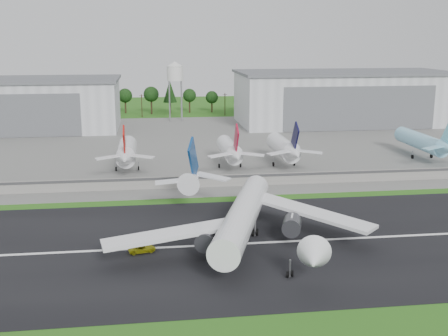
{
  "coord_description": "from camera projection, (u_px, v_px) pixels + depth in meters",
  "views": [
    {
      "loc": [
        -18.23,
        -96.46,
        41.33
      ],
      "look_at": [
        0.06,
        40.0,
        9.0
      ],
      "focal_mm": 45.0,
      "sensor_mm": 36.0,
      "label": 1
    }
  ],
  "objects": [
    {
      "name": "parked_jet_skyblue",
      "position": [
        425.0,
        142.0,
        191.9
      ],
      "size": [
        7.36,
        37.29,
        16.6
      ],
      "color": "#88CDEB",
      "rests_on": "ground"
    },
    {
      "name": "parked_jet_navy",
      "position": [
        285.0,
        148.0,
        180.55
      ],
      "size": [
        7.36,
        31.29,
        16.76
      ],
      "color": "white",
      "rests_on": "ground"
    },
    {
      "name": "apron",
      "position": [
        197.0,
        144.0,
        220.65
      ],
      "size": [
        320.0,
        150.0,
        0.1
      ],
      "primitive_type": "cube",
      "color": "slate",
      "rests_on": "ground"
    },
    {
      "name": "parked_jet_red_a",
      "position": [
        127.0,
        152.0,
        174.02
      ],
      "size": [
        7.36,
        31.29,
        16.77
      ],
      "color": "silver",
      "rests_on": "ground"
    },
    {
      "name": "water_tower",
      "position": [
        175.0,
        71.0,
        277.12
      ],
      "size": [
        8.4,
        8.4,
        29.4
      ],
      "color": "#99999E",
      "rests_on": "ground"
    },
    {
      "name": "treeline",
      "position": [
        182.0,
        113.0,
        312.33
      ],
      "size": [
        320.0,
        16.0,
        22.0
      ],
      "primitive_type": null,
      "color": "black",
      "rests_on": "ground"
    },
    {
      "name": "hangar_west",
      "position": [
        10.0,
        105.0,
        251.0
      ],
      "size": [
        97.0,
        44.0,
        23.2
      ],
      "color": "silver",
      "rests_on": "ground"
    },
    {
      "name": "blast_fence",
      "position": [
        217.0,
        181.0,
        157.52
      ],
      "size": [
        240.0,
        0.61,
        3.5
      ],
      "color": "gray",
      "rests_on": "ground"
    },
    {
      "name": "hangar_east",
      "position": [
        343.0,
        97.0,
        270.82
      ],
      "size": [
        102.0,
        47.0,
        25.2
      ],
      "color": "silver",
      "rests_on": "ground"
    },
    {
      "name": "runway_centerline",
      "position": [
        243.0,
        244.0,
        114.5
      ],
      "size": [
        220.0,
        1.0,
        0.02
      ],
      "primitive_type": "cube",
      "color": "white",
      "rests_on": "runway"
    },
    {
      "name": "utility_poles",
      "position": [
        184.0,
        116.0,
        297.86
      ],
      "size": [
        230.0,
        3.0,
        12.0
      ],
      "primitive_type": null,
      "color": "black",
      "rests_on": "ground"
    },
    {
      "name": "runway",
      "position": [
        243.0,
        244.0,
        114.52
      ],
      "size": [
        320.0,
        60.0,
        0.1
      ],
      "primitive_type": "cube",
      "color": "black",
      "rests_on": "ground"
    },
    {
      "name": "ground",
      "position": [
        252.0,
        263.0,
        104.88
      ],
      "size": [
        600.0,
        600.0,
        0.0
      ],
      "primitive_type": "plane",
      "color": "#296317",
      "rests_on": "ground"
    },
    {
      "name": "main_airliner",
      "position": [
        244.0,
        222.0,
        113.01
      ],
      "size": [
        54.51,
        57.88,
        18.17
      ],
      "rotation": [
        0.0,
        0.0,
        2.83
      ],
      "color": "white",
      "rests_on": "runway"
    },
    {
      "name": "parked_jet_red_b",
      "position": [
        231.0,
        151.0,
        178.26
      ],
      "size": [
        7.36,
        31.29,
        16.49
      ],
      "color": "white",
      "rests_on": "ground"
    },
    {
      "name": "ground_vehicle",
      "position": [
        142.0,
        248.0,
        109.86
      ],
      "size": [
        5.79,
        3.63,
        1.49
      ],
      "primitive_type": "imported",
      "rotation": [
        0.0,
        0.0,
        1.8
      ],
      "color": "gold",
      "rests_on": "runway"
    }
  ]
}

